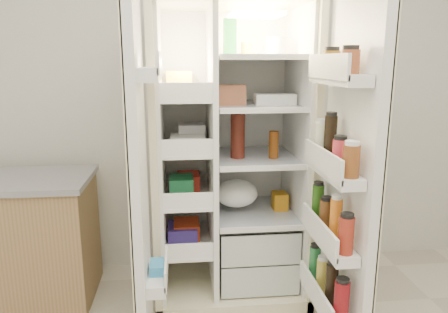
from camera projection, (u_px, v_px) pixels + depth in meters
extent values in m
cube|color=silver|center=(209.00, 77.00, 2.87)|extent=(4.00, 0.02, 2.70)
cube|color=beige|center=(224.00, 144.00, 2.91)|extent=(0.92, 0.04, 1.80)
cube|color=beige|center=(157.00, 156.00, 2.55)|extent=(0.04, 0.70, 1.80)
cube|color=beige|center=(300.00, 153.00, 2.64)|extent=(0.04, 0.70, 1.80)
cube|color=beige|center=(230.00, 3.00, 2.40)|extent=(0.92, 0.70, 0.04)
cube|color=beige|center=(229.00, 282.00, 2.78)|extent=(0.92, 0.70, 0.08)
cube|color=white|center=(224.00, 142.00, 2.88)|extent=(0.84, 0.02, 1.68)
cube|color=white|center=(162.00, 153.00, 2.54)|extent=(0.02, 0.62, 1.68)
cube|color=white|center=(295.00, 150.00, 2.63)|extent=(0.02, 0.62, 1.68)
cube|color=white|center=(212.00, 152.00, 2.58)|extent=(0.03, 0.62, 1.68)
cube|color=silver|center=(253.00, 262.00, 2.75)|extent=(0.47, 0.52, 0.19)
cube|color=silver|center=(254.00, 233.00, 2.70)|extent=(0.47, 0.52, 0.19)
cube|color=#FFD18C|center=(255.00, 15.00, 2.47)|extent=(0.30, 0.30, 0.02)
cube|color=white|center=(188.00, 240.00, 2.69)|extent=(0.28, 0.58, 0.02)
cube|color=white|center=(187.00, 195.00, 2.62)|extent=(0.28, 0.58, 0.02)
cube|color=white|center=(186.00, 147.00, 2.55)|extent=(0.28, 0.58, 0.02)
cube|color=white|center=(185.00, 97.00, 2.49)|extent=(0.28, 0.58, 0.02)
cube|color=silver|center=(254.00, 212.00, 2.69)|extent=(0.49, 0.58, 0.01)
cube|color=silver|center=(255.00, 157.00, 2.61)|extent=(0.49, 0.58, 0.01)
cube|color=silver|center=(255.00, 105.00, 2.54)|extent=(0.49, 0.58, 0.02)
cube|color=silver|center=(256.00, 57.00, 2.48)|extent=(0.49, 0.58, 0.02)
cube|color=#EB4921|center=(188.00, 231.00, 2.67)|extent=(0.16, 0.20, 0.10)
cube|color=#207744|center=(187.00, 184.00, 2.60)|extent=(0.14, 0.18, 0.12)
cube|color=white|center=(186.00, 140.00, 2.54)|extent=(0.20, 0.22, 0.07)
cube|color=gold|center=(185.00, 83.00, 2.47)|extent=(0.15, 0.16, 0.14)
cube|color=#4F37A6|center=(188.00, 232.00, 2.67)|extent=(0.18, 0.20, 0.09)
cube|color=red|center=(187.00, 185.00, 2.61)|extent=(0.14, 0.18, 0.10)
cube|color=silver|center=(186.00, 136.00, 2.54)|extent=(0.16, 0.16, 0.12)
sphere|color=orange|center=(236.00, 278.00, 2.67)|extent=(0.07, 0.07, 0.07)
sphere|color=orange|center=(249.00, 274.00, 2.72)|extent=(0.07, 0.07, 0.07)
sphere|color=orange|center=(266.00, 276.00, 2.69)|extent=(0.07, 0.07, 0.07)
sphere|color=orange|center=(241.00, 267.00, 2.81)|extent=(0.07, 0.07, 0.07)
sphere|color=orange|center=(256.00, 267.00, 2.80)|extent=(0.07, 0.07, 0.07)
sphere|color=orange|center=(272.00, 269.00, 2.77)|extent=(0.07, 0.07, 0.07)
sphere|color=orange|center=(230.00, 272.00, 2.74)|extent=(0.07, 0.07, 0.07)
sphere|color=orange|center=(264.00, 265.00, 2.83)|extent=(0.07, 0.07, 0.07)
ellipsoid|color=#406E24|center=(253.00, 230.00, 2.72)|extent=(0.26, 0.24, 0.11)
cylinder|color=#501A11|center=(238.00, 136.00, 2.53)|extent=(0.09, 0.09, 0.27)
cylinder|color=#6D330C|center=(274.00, 145.00, 2.53)|extent=(0.06, 0.06, 0.16)
cube|color=#238335|center=(230.00, 37.00, 2.40)|extent=(0.07, 0.07, 0.20)
cylinder|color=silver|center=(276.00, 47.00, 2.48)|extent=(0.12, 0.12, 0.11)
cylinder|color=#BC8F2B|center=(246.00, 49.00, 2.52)|extent=(0.06, 0.06, 0.08)
cube|color=white|center=(275.00, 99.00, 2.51)|extent=(0.24, 0.10, 0.06)
cube|color=#99583D|center=(229.00, 95.00, 2.46)|extent=(0.19, 0.10, 0.12)
ellipsoid|color=white|center=(236.00, 199.00, 2.66)|extent=(0.27, 0.24, 0.17)
cube|color=orange|center=(280.00, 201.00, 2.72)|extent=(0.09, 0.11, 0.11)
cube|color=white|center=(139.00, 182.00, 2.01)|extent=(0.05, 0.40, 1.72)
cube|color=beige|center=(134.00, 182.00, 2.00)|extent=(0.01, 0.40, 1.72)
cube|color=white|center=(157.00, 277.00, 2.12)|extent=(0.09, 0.32, 0.06)
cube|color=white|center=(150.00, 74.00, 1.90)|extent=(0.09, 0.32, 0.06)
cube|color=#338CCC|center=(157.00, 272.00, 2.12)|extent=(0.07, 0.12, 0.10)
cube|color=white|center=(350.00, 181.00, 2.02)|extent=(0.05, 0.58, 1.72)
cube|color=beige|center=(355.00, 181.00, 2.03)|extent=(0.01, 0.58, 1.72)
cube|color=white|center=(325.00, 302.00, 2.16)|extent=(0.11, 0.50, 0.05)
cube|color=white|center=(329.00, 240.00, 2.08)|extent=(0.11, 0.50, 0.05)
cube|color=white|center=(333.00, 171.00, 2.00)|extent=(0.11, 0.50, 0.05)
cube|color=white|center=(338.00, 79.00, 1.91)|extent=(0.11, 0.50, 0.05)
cylinder|color=maroon|center=(341.00, 302.00, 1.93)|extent=(0.07, 0.07, 0.20)
cylinder|color=black|center=(332.00, 285.00, 2.06)|extent=(0.06, 0.06, 0.22)
cylinder|color=gold|center=(322.00, 276.00, 2.19)|extent=(0.06, 0.06, 0.18)
cylinder|color=#26733B|center=(315.00, 263.00, 2.31)|extent=(0.06, 0.06, 0.19)
cylinder|color=maroon|center=(346.00, 235.00, 1.86)|extent=(0.07, 0.07, 0.17)
cylinder|color=orange|center=(336.00, 220.00, 1.98)|extent=(0.06, 0.06, 0.21)
cylinder|color=#583316|center=(326.00, 215.00, 2.12)|extent=(0.07, 0.07, 0.16)
cylinder|color=#255413|center=(318.00, 203.00, 2.24)|extent=(0.06, 0.06, 0.20)
cylinder|color=brown|center=(351.00, 161.00, 1.79)|extent=(0.07, 0.07, 0.14)
cylinder|color=#CA343C|center=(340.00, 155.00, 1.91)|extent=(0.07, 0.07, 0.14)
cylinder|color=black|center=(330.00, 140.00, 2.03)|extent=(0.06, 0.06, 0.23)
cylinder|color=#E8ECC2|center=(321.00, 140.00, 2.16)|extent=(0.06, 0.06, 0.18)
cylinder|color=brown|center=(350.00, 62.00, 1.77)|extent=(0.08, 0.08, 0.10)
cylinder|color=#8C6219|center=(331.00, 62.00, 1.99)|extent=(0.08, 0.08, 0.10)
cube|color=#9B734D|center=(4.00, 243.00, 2.58)|extent=(1.05, 0.54, 0.75)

